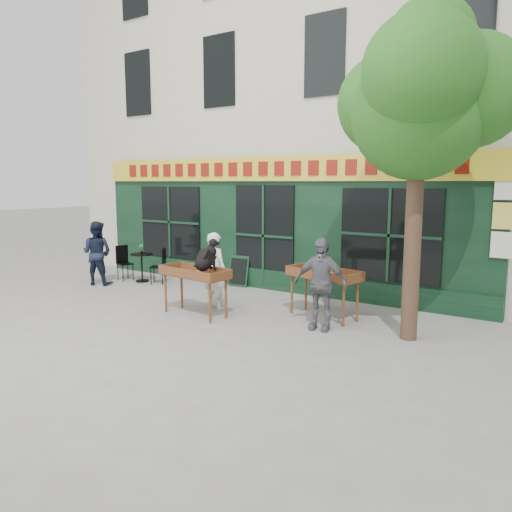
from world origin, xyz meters
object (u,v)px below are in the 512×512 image
object	(u,v)px
book_cart_right	(324,277)
man_right	(320,284)
man_left	(97,253)
dog	(206,254)
book_cart_center	(195,275)
woman	(215,271)
bistro_table	(142,262)

from	to	relation	value
book_cart_right	man_right	distance (m)	0.81
man_left	dog	bearing A→B (deg)	147.28
book_cart_center	man_left	xyz separation A→B (m)	(-4.16, 0.91, 0.01)
woman	book_cart_right	world-z (taller)	woman
woman	man_left	size ratio (longest dim) A/B	0.98
dog	man_right	size ratio (longest dim) A/B	0.35
book_cart_right	man_left	world-z (taller)	man_left
dog	woman	xyz separation A→B (m)	(-0.35, 0.70, -0.47)
woman	bistro_table	xyz separation A→B (m)	(-3.46, 1.16, -0.27)
man_right	bistro_table	xyz separation A→B (m)	(-5.99, 1.25, -0.30)
book_cart_right	bistro_table	size ratio (longest dim) A/B	2.10
dog	book_cart_center	bearing A→B (deg)	177.78
book_cart_right	man_right	world-z (taller)	man_right
woman	man_right	bearing A→B (deg)	-176.22
dog	man_left	bearing A→B (deg)	173.94
bistro_table	dog	bearing A→B (deg)	-25.96
book_cart_center	dog	xyz separation A→B (m)	(0.35, -0.05, 0.47)
woman	bistro_table	world-z (taller)	woman
woman	man_left	world-z (taller)	man_left
dog	man_left	size ratio (longest dim) A/B	0.36
woman	book_cart_center	bearing A→B (deg)	95.91
book_cart_right	man_left	xyz separation A→B (m)	(-6.39, -0.40, 0.01)
book_cart_center	man_right	size ratio (longest dim) A/B	0.92
book_cart_center	man_left	world-z (taller)	man_left
book_cart_center	dog	world-z (taller)	dog
book_cart_right	bistro_table	bearing A→B (deg)	-172.80
book_cart_center	bistro_table	world-z (taller)	book_cart_center
man_right	man_left	size ratio (longest dim) A/B	1.01
man_right	woman	bearing A→B (deg)	170.10
dog	man_right	distance (m)	2.30
man_right	book_cart_right	bearing A→B (deg)	104.03
dog	woman	bearing A→B (deg)	122.48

